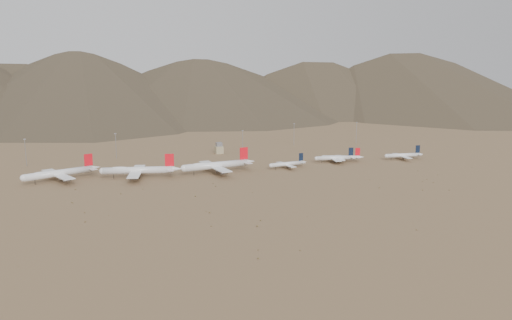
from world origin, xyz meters
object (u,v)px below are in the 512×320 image
object	(u,v)px
widebody_west	(59,173)
narrowbody_a	(288,164)
narrowbody_b	(335,158)
control_tower	(219,149)
widebody_centre	(138,170)
widebody_east	(216,165)

from	to	relation	value
widebody_west	narrowbody_a	bearing A→B (deg)	-26.65
narrowbody_a	narrowbody_b	world-z (taller)	narrowbody_b
narrowbody_b	control_tower	size ratio (longest dim) A/B	3.58
widebody_west	widebody_centre	world-z (taller)	widebody_centre
narrowbody_a	control_tower	bearing A→B (deg)	104.51
widebody_west	narrowbody_a	distance (m)	195.80
widebody_centre	control_tower	world-z (taller)	widebody_centre
narrowbody_a	control_tower	size ratio (longest dim) A/B	3.30
control_tower	widebody_east	bearing A→B (deg)	-107.38
control_tower	widebody_west	bearing A→B (deg)	-153.01
widebody_centre	control_tower	bearing A→B (deg)	57.65
widebody_centre	narrowbody_a	bearing A→B (deg)	11.70
widebody_east	narrowbody_b	size ratio (longest dim) A/B	1.63
widebody_east	narrowbody_b	bearing A→B (deg)	-3.39
narrowbody_a	narrowbody_b	xyz separation A→B (m)	(54.76, 9.51, 0.40)
widebody_centre	widebody_east	world-z (taller)	widebody_east
widebody_west	narrowbody_a	xyz separation A→B (m)	(195.04, -17.05, -2.49)
widebody_centre	control_tower	xyz separation A→B (m)	(96.38, 92.46, -1.68)
widebody_centre	narrowbody_a	xyz separation A→B (m)	(133.57, -4.99, -2.75)
widebody_east	control_tower	size ratio (longest dim) A/B	5.85
narrowbody_a	widebody_east	bearing A→B (deg)	171.82
narrowbody_b	control_tower	distance (m)	127.23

